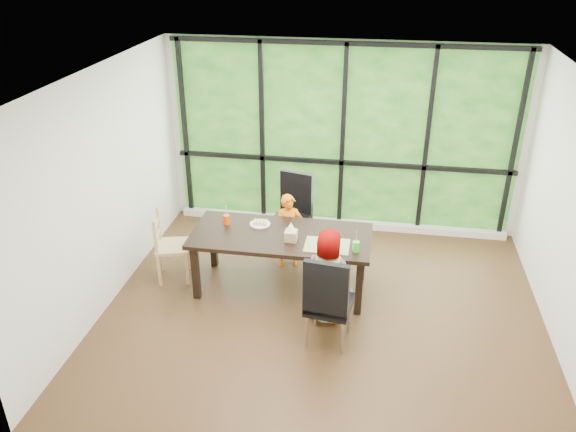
% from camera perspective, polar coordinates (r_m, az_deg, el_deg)
% --- Properties ---
extents(ground, '(5.00, 5.00, 0.00)m').
position_cam_1_polar(ground, '(6.72, 3.45, -9.43)').
color(ground, black).
rests_on(ground, ground).
extents(back_wall, '(5.00, 0.00, 5.00)m').
position_cam_1_polar(back_wall, '(8.10, 5.54, 7.83)').
color(back_wall, silver).
rests_on(back_wall, ground).
extents(foliage_backdrop, '(4.80, 0.02, 2.65)m').
position_cam_1_polar(foliage_backdrop, '(8.08, 5.52, 7.78)').
color(foliage_backdrop, '#154F16').
rests_on(foliage_backdrop, back_wall).
extents(window_mullions, '(4.80, 0.06, 2.65)m').
position_cam_1_polar(window_mullions, '(8.04, 5.50, 7.69)').
color(window_mullions, black).
rests_on(window_mullions, back_wall).
extents(window_sill, '(4.80, 0.12, 0.10)m').
position_cam_1_polar(window_sill, '(8.52, 5.10, -0.69)').
color(window_sill, silver).
rests_on(window_sill, ground).
extents(dining_table, '(2.20, 1.14, 0.75)m').
position_cam_1_polar(dining_table, '(6.89, -0.68, -4.59)').
color(dining_table, black).
rests_on(dining_table, ground).
extents(chair_window_leather, '(0.56, 0.56, 1.08)m').
position_cam_1_polar(chair_window_leather, '(7.63, 0.28, 0.14)').
color(chair_window_leather, black).
rests_on(chair_window_leather, ground).
extents(chair_interior_leather, '(0.51, 0.51, 1.08)m').
position_cam_1_polar(chair_interior_leather, '(5.97, 4.17, -8.24)').
color(chair_interior_leather, black).
rests_on(chair_interior_leather, ground).
extents(chair_end_beech, '(0.49, 0.51, 0.90)m').
position_cam_1_polar(chair_end_beech, '(7.20, -11.49, -3.00)').
color(chair_end_beech, tan).
rests_on(chair_end_beech, ground).
extents(child_toddler, '(0.42, 0.34, 1.00)m').
position_cam_1_polar(child_toddler, '(7.31, 0.10, -1.49)').
color(child_toddler, orange).
rests_on(child_toddler, ground).
extents(child_older, '(0.60, 0.45, 1.12)m').
position_cam_1_polar(child_older, '(6.28, 4.11, -6.09)').
color(child_older, gray).
rests_on(child_older, ground).
extents(placemat, '(0.51, 0.37, 0.01)m').
position_cam_1_polar(placemat, '(6.48, 3.94, -2.96)').
color(placemat, tan).
rests_on(placemat, dining_table).
extents(plate_far, '(0.25, 0.25, 0.02)m').
position_cam_1_polar(plate_far, '(6.93, -2.82, -0.81)').
color(plate_far, white).
rests_on(plate_far, dining_table).
extents(plate_near, '(0.22, 0.22, 0.01)m').
position_cam_1_polar(plate_near, '(6.44, 4.32, -3.14)').
color(plate_near, white).
rests_on(plate_near, dining_table).
extents(orange_cup, '(0.07, 0.07, 0.12)m').
position_cam_1_polar(orange_cup, '(6.95, -6.18, -0.36)').
color(orange_cup, '#F44803').
rests_on(orange_cup, dining_table).
extents(green_cup, '(0.08, 0.08, 0.12)m').
position_cam_1_polar(green_cup, '(6.37, 6.83, -3.06)').
color(green_cup, '#40D431').
rests_on(green_cup, dining_table).
extents(tissue_box, '(0.14, 0.14, 0.12)m').
position_cam_1_polar(tissue_box, '(6.55, 0.30, -1.98)').
color(tissue_box, tan).
rests_on(tissue_box, dining_table).
extents(crepe_rolls_far, '(0.20, 0.12, 0.04)m').
position_cam_1_polar(crepe_rolls_far, '(6.92, -2.82, -0.62)').
color(crepe_rolls_far, tan).
rests_on(crepe_rolls_far, plate_far).
extents(crepe_rolls_near, '(0.10, 0.12, 0.04)m').
position_cam_1_polar(crepe_rolls_near, '(6.43, 4.33, -2.95)').
color(crepe_rolls_near, tan).
rests_on(crepe_rolls_near, plate_near).
extents(straw_white, '(0.01, 0.04, 0.20)m').
position_cam_1_polar(straw_white, '(6.91, -6.22, 0.37)').
color(straw_white, white).
rests_on(straw_white, orange_cup).
extents(straw_pink, '(0.01, 0.04, 0.20)m').
position_cam_1_polar(straw_pink, '(6.32, 6.88, -2.26)').
color(straw_pink, pink).
rests_on(straw_pink, green_cup).
extents(tissue, '(0.12, 0.12, 0.11)m').
position_cam_1_polar(tissue, '(6.49, 0.30, -1.09)').
color(tissue, white).
rests_on(tissue, tissue_box).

